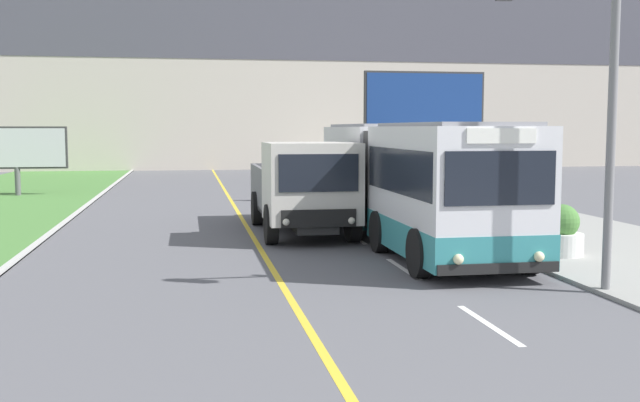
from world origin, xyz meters
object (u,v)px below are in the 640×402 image
Objects in this scene: dump_truck at (305,190)px; planter_round_third at (441,199)px; billboard_large at (424,104)px; traffic_light_mast at (582,69)px; planter_round_near at (562,233)px; planter_round_second at (487,212)px; billboard_small at (16,149)px; city_bus at (410,182)px; planter_round_far at (404,190)px.

planter_round_third is (5.13, 3.56, -0.68)m from dump_truck.
billboard_large reaches higher than dump_truck.
traffic_light_mast is at bearing -65.19° from dump_truck.
planter_round_second is at bearing 92.08° from planter_round_near.
dump_truck reaches higher than planter_round_second.
billboard_small is 24.77m from planter_round_near.
city_bus is 2.23× the size of billboard_large.
planter_round_near is 8.00m from planter_round_third.
traffic_light_mast reaches higher than billboard_large.
city_bus is 5.70m from planter_round_third.
city_bus reaches higher than planter_round_far.
billboard_large reaches higher than planter_round_second.
traffic_light_mast reaches higher than planter_round_near.
billboard_large reaches higher than planter_round_third.
planter_round_near is 1.00× the size of planter_round_far.
billboard_large is at bearing 78.71° from planter_round_third.
planter_round_third is 1.06× the size of planter_round_far.
planter_round_second is (2.57, 0.99, -0.94)m from city_bus.
dump_truck is at bearing -53.99° from billboard_small.
planter_round_near is (15.83, -19.00, -1.47)m from billboard_small.
planter_round_third is at bearing 34.71° from dump_truck.
billboard_small is 17.20m from planter_round_far.
planter_round_far is (-0.04, 8.00, -0.04)m from planter_round_second.
planter_round_far is (-0.08, 4.00, -0.03)m from planter_round_third.
city_bus is 9.30× the size of planter_round_third.
traffic_light_mast is 15.92m from planter_round_far.
traffic_light_mast is 5.04× the size of planter_round_second.
traffic_light_mast reaches higher than planter_round_second.
planter_round_third is (15.72, -11.00, -1.44)m from billboard_small.
planter_round_third reaches higher than planter_round_far.
city_bus is 1.83× the size of traffic_light_mast.
billboard_large is at bearing 54.39° from dump_truck.
billboard_large is at bearing 70.17° from city_bus.
traffic_light_mast reaches higher than billboard_small.
planter_round_near is at bearing -89.22° from planter_round_third.
planter_round_third reaches higher than planter_round_near.
planter_round_far is (15.64, -7.01, -1.47)m from billboard_small.
planter_round_near is at bearing -50.21° from billboard_small.
planter_round_second is (15.68, -15.00, -1.44)m from billboard_small.
billboard_large is at bearing 83.44° from planter_round_second.
billboard_small is at bearing 155.87° from planter_round_far.
dump_truck is at bearing 114.81° from traffic_light_mast.
billboard_small is at bearing 129.36° from city_bus.
billboard_large is 9.65m from planter_round_second.
dump_truck reaches higher than planter_round_near.
city_bus is at bearing 132.02° from planter_round_near.
city_bus is at bearing 99.90° from traffic_light_mast.
planter_round_second is 1.07× the size of planter_round_far.
dump_truck is 6.91m from planter_round_near.
planter_round_near is at bearing 65.61° from traffic_light_mast.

